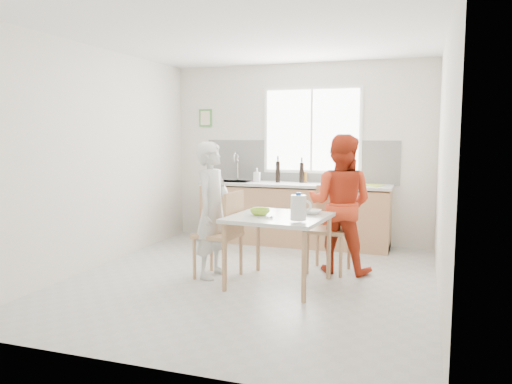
% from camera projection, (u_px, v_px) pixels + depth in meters
% --- Properties ---
extents(ground, '(4.50, 4.50, 0.00)m').
position_uv_depth(ground, '(251.00, 280.00, 5.66)').
color(ground, '#B7B7B2').
rests_on(ground, ground).
extents(room_shell, '(4.50, 4.50, 4.50)m').
position_uv_depth(room_shell, '(250.00, 134.00, 5.46)').
color(room_shell, silver).
rests_on(room_shell, ground).
extents(window, '(1.50, 0.06, 1.30)m').
position_uv_depth(window, '(312.00, 130.00, 7.49)').
color(window, white).
rests_on(window, room_shell).
extents(backsplash, '(3.00, 0.02, 0.65)m').
position_uv_depth(backsplash, '(299.00, 162.00, 7.62)').
color(backsplash, white).
rests_on(backsplash, room_shell).
extents(picture_frame, '(0.22, 0.03, 0.28)m').
position_uv_depth(picture_frame, '(206.00, 118.00, 8.03)').
color(picture_frame, '#4A9142').
rests_on(picture_frame, room_shell).
extents(kitchen_counter, '(2.84, 0.64, 1.37)m').
position_uv_depth(kitchen_counter, '(293.00, 217.00, 7.44)').
color(kitchen_counter, tan).
rests_on(kitchen_counter, ground).
extents(dining_table, '(1.09, 1.09, 0.77)m').
position_uv_depth(dining_table, '(279.00, 223.00, 5.39)').
color(dining_table, silver).
rests_on(dining_table, ground).
extents(chair_left, '(0.50, 0.50, 1.00)m').
position_uv_depth(chair_left, '(224.00, 231.00, 5.68)').
color(chair_left, tan).
rests_on(chair_left, ground).
extents(chair_far, '(0.51, 0.51, 1.02)m').
position_uv_depth(chair_far, '(331.00, 224.00, 6.02)').
color(chair_far, tan).
rests_on(chair_far, ground).
extents(person_white, '(0.42, 0.60, 1.56)m').
position_uv_depth(person_white, '(213.00, 210.00, 5.71)').
color(person_white, silver).
rests_on(person_white, ground).
extents(person_red, '(0.85, 0.69, 1.64)m').
position_uv_depth(person_red, '(340.00, 204.00, 5.91)').
color(person_red, red).
rests_on(person_red, ground).
extents(bowl_green, '(0.24, 0.24, 0.07)m').
position_uv_depth(bowl_green, '(260.00, 212.00, 5.41)').
color(bowl_green, '#94CC2F').
rests_on(bowl_green, dining_table).
extents(bowl_white, '(0.21, 0.21, 0.05)m').
position_uv_depth(bowl_white, '(312.00, 212.00, 5.49)').
color(bowl_white, white).
rests_on(bowl_white, dining_table).
extents(milk_jug, '(0.22, 0.16, 0.28)m').
position_uv_depth(milk_jug, '(299.00, 207.00, 4.98)').
color(milk_jug, white).
rests_on(milk_jug, dining_table).
extents(green_box, '(0.11, 0.11, 0.09)m').
position_uv_depth(green_box, '(296.00, 209.00, 5.59)').
color(green_box, '#8DC52D').
rests_on(green_box, dining_table).
extents(spoon, '(0.16, 0.05, 0.01)m').
position_uv_depth(spoon, '(264.00, 217.00, 5.21)').
color(spoon, '#A5A5AA').
rests_on(spoon, dining_table).
extents(cutting_board, '(0.42, 0.36, 0.01)m').
position_uv_depth(cutting_board, '(370.00, 185.00, 7.06)').
color(cutting_board, '#B3D431').
rests_on(cutting_board, kitchen_counter).
extents(wine_bottle_a, '(0.07, 0.07, 0.32)m').
position_uv_depth(wine_bottle_a, '(278.00, 172.00, 7.48)').
color(wine_bottle_a, black).
rests_on(wine_bottle_a, kitchen_counter).
extents(wine_bottle_b, '(0.07, 0.07, 0.30)m').
position_uv_depth(wine_bottle_b, '(302.00, 173.00, 7.42)').
color(wine_bottle_b, black).
rests_on(wine_bottle_b, kitchen_counter).
extents(jar_amber, '(0.06, 0.06, 0.16)m').
position_uv_depth(jar_amber, '(305.00, 177.00, 7.46)').
color(jar_amber, '#8F5E1F').
rests_on(jar_amber, kitchen_counter).
extents(soap_bottle, '(0.10, 0.10, 0.21)m').
position_uv_depth(soap_bottle, '(257.00, 175.00, 7.65)').
color(soap_bottle, '#999999').
rests_on(soap_bottle, kitchen_counter).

